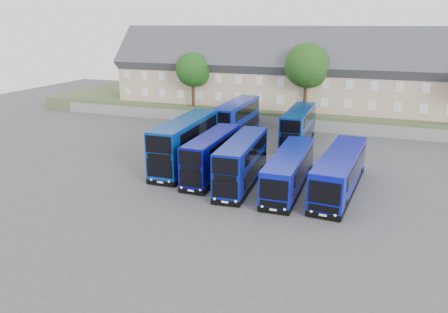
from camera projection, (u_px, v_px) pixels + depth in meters
ground at (224, 191)px, 36.72m from camera, size 120.00×120.00×0.00m
retaining_wall at (287, 124)px, 58.01m from camera, size 70.00×0.40×1.50m
earth_bank at (301, 108)px, 66.91m from camera, size 80.00×20.00×2.00m
terrace_row at (298, 74)px, 61.68m from camera, size 54.00×10.40×11.20m
dd_front_left at (186, 144)px, 42.42m from camera, size 3.20×11.83×4.66m
dd_front_mid at (212, 156)px, 39.75m from camera, size 2.38×9.88×3.91m
dd_front_right at (242, 163)px, 37.67m from camera, size 2.96×10.33×4.05m
dd_rear_left at (236, 121)px, 52.59m from camera, size 2.70×11.36×4.50m
dd_rear_right at (298, 128)px, 49.94m from camera, size 2.62×10.55×4.17m
coach_east_a at (289, 171)px, 36.95m from camera, size 2.64×11.59×3.16m
coach_east_b at (340, 173)px, 36.19m from camera, size 3.46×12.51×3.38m
tree_west at (194, 71)px, 61.75m from camera, size 4.80×4.80×7.65m
tree_mid at (308, 67)px, 56.59m from camera, size 5.76×5.76×9.18m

